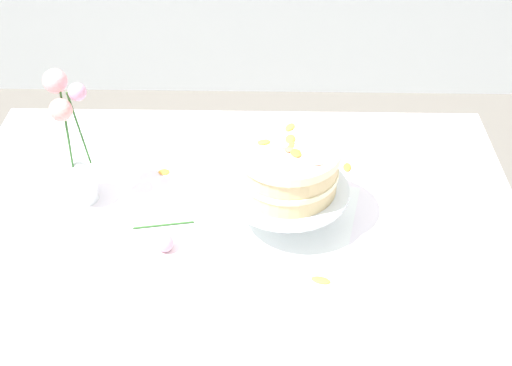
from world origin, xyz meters
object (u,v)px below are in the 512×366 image
object	(u,v)px
layer_cake	(288,167)
cake_stand	(287,193)
flower_vase	(75,154)
fallen_rose	(165,242)
dining_table	(236,258)

from	to	relation	value
layer_cake	cake_stand	bearing A→B (deg)	-172.27
flower_vase	fallen_rose	world-z (taller)	flower_vase
dining_table	fallen_rose	xyz separation A→B (m)	(-0.16, -0.06, 0.11)
cake_stand	fallen_rose	distance (m)	0.31
layer_cake	flower_vase	xyz separation A→B (m)	(-0.51, 0.07, -0.02)
dining_table	cake_stand	xyz separation A→B (m)	(0.12, 0.04, 0.18)
cake_stand	layer_cake	xyz separation A→B (m)	(0.00, 0.00, 0.08)
layer_cake	flower_vase	world-z (taller)	flower_vase
cake_stand	layer_cake	world-z (taller)	layer_cake
dining_table	flower_vase	xyz separation A→B (m)	(-0.39, 0.11, 0.23)
flower_vase	fallen_rose	distance (m)	0.31
layer_cake	dining_table	bearing A→B (deg)	-160.30
dining_table	cake_stand	world-z (taller)	cake_stand
dining_table	flower_vase	distance (m)	0.46
flower_vase	layer_cake	bearing A→B (deg)	-7.71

